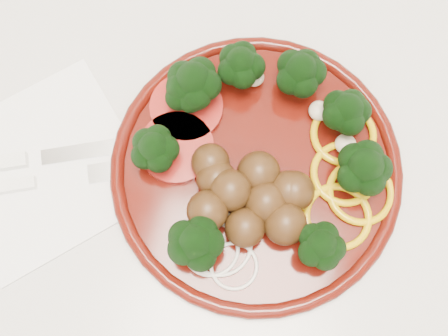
% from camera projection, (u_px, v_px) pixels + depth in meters
% --- Properties ---
extents(counter, '(2.40, 0.60, 0.90)m').
position_uv_depth(counter, '(325.00, 268.00, 0.98)').
color(counter, beige).
rests_on(counter, ground).
extents(plate, '(0.29, 0.29, 0.06)m').
position_uv_depth(plate, '(256.00, 162.00, 0.54)').
color(plate, '#410B06').
rests_on(plate, counter).
extents(napkin, '(0.25, 0.25, 0.00)m').
position_uv_depth(napkin, '(46.00, 167.00, 0.56)').
color(napkin, white).
rests_on(napkin, counter).
extents(knife, '(0.18, 0.09, 0.01)m').
position_uv_depth(knife, '(22.00, 160.00, 0.56)').
color(knife, silver).
rests_on(knife, napkin).
extents(fork, '(0.16, 0.08, 0.01)m').
position_uv_depth(fork, '(20.00, 185.00, 0.55)').
color(fork, white).
rests_on(fork, napkin).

